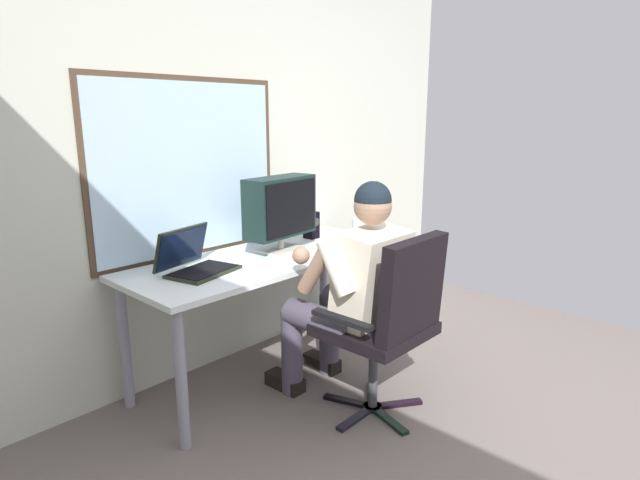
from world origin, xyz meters
The scene contains 8 objects.
wall_rear centered at (-0.01, 2.25, 1.38)m, with size 4.45×0.08×2.77m.
desk centered at (-0.04, 1.86, 0.65)m, with size 1.69×0.67×0.74m.
office_chair centered at (0.06, 1.04, 0.57)m, with size 0.59×0.55×0.98m.
person_seated centered at (0.05, 1.30, 0.65)m, with size 0.54×0.74×1.23m.
crt_monitor centered at (0.09, 1.88, 1.00)m, with size 0.49×0.24×0.45m.
laptop centered at (-0.51, 1.90, 0.80)m, with size 0.41×0.37×0.23m.
wine_glass centered at (0.60, 1.69, 0.84)m, with size 0.09×0.09×0.15m.
desk_speaker centered at (0.46, 1.98, 0.83)m, with size 0.08×0.09×0.18m.
Camera 1 is at (-1.97, -0.36, 1.54)m, focal length 29.18 mm.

